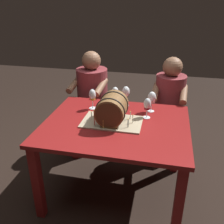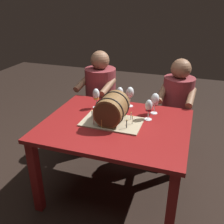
# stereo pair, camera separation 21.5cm
# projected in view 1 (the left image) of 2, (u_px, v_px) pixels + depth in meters

# --- Properties ---
(ground_plane) EXTENTS (8.00, 8.00, 0.00)m
(ground_plane) POSITION_uv_depth(u_px,v_px,m) (115.00, 189.00, 2.49)
(ground_plane) COLOR black
(dining_table) EXTENTS (1.24, 1.00, 0.74)m
(dining_table) POSITION_uv_depth(u_px,v_px,m) (116.00, 134.00, 2.23)
(dining_table) COLOR maroon
(dining_table) RESTS_ON ground
(barrel_cake) EXTENTS (0.51, 0.32, 0.26)m
(barrel_cake) POSITION_uv_depth(u_px,v_px,m) (112.00, 110.00, 2.14)
(barrel_cake) COLOR tan
(barrel_cake) RESTS_ON dining_table
(wine_glass_rose) EXTENTS (0.08, 0.08, 0.20)m
(wine_glass_rose) POSITION_uv_depth(u_px,v_px,m) (152.00, 98.00, 2.34)
(wine_glass_rose) COLOR white
(wine_glass_rose) RESTS_ON dining_table
(wine_glass_red) EXTENTS (0.07, 0.07, 0.19)m
(wine_glass_red) POSITION_uv_depth(u_px,v_px,m) (147.00, 105.00, 2.22)
(wine_glass_red) COLOR white
(wine_glass_red) RESTS_ON dining_table
(wine_glass_amber) EXTENTS (0.07, 0.07, 0.20)m
(wine_glass_amber) POSITION_uv_depth(u_px,v_px,m) (92.00, 96.00, 2.40)
(wine_glass_amber) COLOR white
(wine_glass_amber) RESTS_ON dining_table
(wine_glass_white) EXTENTS (0.07, 0.07, 0.17)m
(wine_glass_white) POSITION_uv_depth(u_px,v_px,m) (115.00, 92.00, 2.54)
(wine_glass_white) COLOR white
(wine_glass_white) RESTS_ON dining_table
(wine_glass_empty) EXTENTS (0.07, 0.07, 0.20)m
(wine_glass_empty) POSITION_uv_depth(u_px,v_px,m) (126.00, 92.00, 2.46)
(wine_glass_empty) COLOR white
(wine_glass_empty) RESTS_ON dining_table
(person_seated_left) EXTENTS (0.42, 0.50, 1.17)m
(person_seated_left) POSITION_uv_depth(u_px,v_px,m) (93.00, 103.00, 3.05)
(person_seated_left) COLOR #4C1B1E
(person_seated_left) RESTS_ON ground
(person_seated_right) EXTENTS (0.38, 0.47, 1.15)m
(person_seated_right) POSITION_uv_depth(u_px,v_px,m) (168.00, 112.00, 2.88)
(person_seated_right) COLOR #4C1B1E
(person_seated_right) RESTS_ON ground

